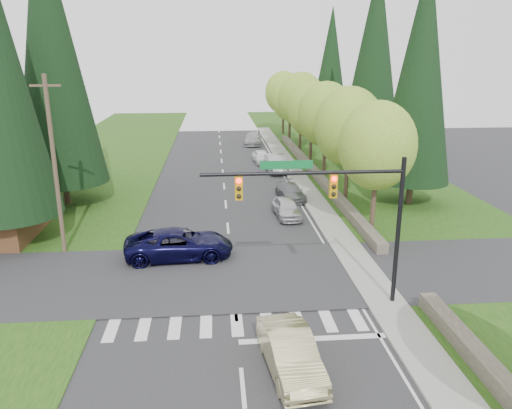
{
  "coord_description": "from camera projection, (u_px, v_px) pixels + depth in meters",
  "views": [
    {
      "loc": [
        -0.78,
        -15.55,
        10.9
      ],
      "look_at": [
        1.51,
        11.42,
        2.8
      ],
      "focal_mm": 35.0,
      "sensor_mm": 36.0,
      "label": 1
    }
  ],
  "objects": [
    {
      "name": "conifer_e_a",
      "position": [
        421.0,
        72.0,
        35.45
      ],
      "size": [
        5.44,
        5.44,
        17.8
      ],
      "color": "#38281C",
      "rests_on": "ground"
    },
    {
      "name": "conifer_e_b",
      "position": [
        374.0,
        57.0,
        48.61
      ],
      "size": [
        6.12,
        6.12,
        19.8
      ],
      "color": "#38281C",
      "rests_on": "ground"
    },
    {
      "name": "traffic_signal",
      "position": [
        336.0,
        200.0,
        21.25
      ],
      "size": [
        8.7,
        0.37,
        6.8
      ],
      "color": "black",
      "rests_on": "ground"
    },
    {
      "name": "decid_tree_1",
      "position": [
        349.0,
        127.0,
        37.17
      ],
      "size": [
        5.2,
        5.2,
        8.8
      ],
      "color": "#38281C",
      "rests_on": "ground"
    },
    {
      "name": "decid_tree_2",
      "position": [
        326.0,
        115.0,
        43.8
      ],
      "size": [
        5.0,
        5.0,
        8.82
      ],
      "color": "#38281C",
      "rests_on": "ground"
    },
    {
      "name": "decid_tree_3",
      "position": [
        312.0,
        109.0,
        50.56
      ],
      "size": [
        5.0,
        5.0,
        8.55
      ],
      "color": "#38281C",
      "rests_on": "ground"
    },
    {
      "name": "utility_pole",
      "position": [
        55.0,
        165.0,
        27.24
      ],
      "size": [
        1.6,
        0.24,
        10.0
      ],
      "color": "#473828",
      "rests_on": "ground"
    },
    {
      "name": "suv_navy",
      "position": [
        179.0,
        244.0,
        27.75
      ],
      "size": [
        6.12,
        3.12,
        1.66
      ],
      "primitive_type": "imported",
      "rotation": [
        0.0,
        0.0,
        1.63
      ],
      "color": "black",
      "rests_on": "ground"
    },
    {
      "name": "grass_east",
      "position": [
        396.0,
        204.0,
        38.17
      ],
      "size": [
        14.0,
        110.0,
        0.06
      ],
      "primitive_type": "cube",
      "color": "#1A4312",
      "rests_on": "ground"
    },
    {
      "name": "conifer_w_e",
      "position": [
        50.0,
        63.0,
        40.67
      ],
      "size": [
        5.78,
        5.78,
        18.8
      ],
      "color": "#38281C",
      "rests_on": "ground"
    },
    {
      "name": "parked_car_d",
      "position": [
        262.0,
        157.0,
        52.54
      ],
      "size": [
        1.95,
        4.06,
        1.34
      ],
      "primitive_type": "imported",
      "rotation": [
        0.0,
        0.0,
        0.1
      ],
      "color": "white",
      "rests_on": "ground"
    },
    {
      "name": "parked_car_c",
      "position": [
        276.0,
        163.0,
        48.53
      ],
      "size": [
        1.96,
        5.05,
        1.64
      ],
      "primitive_type": "imported",
      "rotation": [
        0.0,
        0.0,
        0.05
      ],
      "color": "#A8A8AD",
      "rests_on": "ground"
    },
    {
      "name": "curb_east",
      "position": [
        302.0,
        198.0,
        39.5
      ],
      "size": [
        0.2,
        80.0,
        0.13
      ],
      "primitive_type": "cube",
      "color": "gray",
      "rests_on": "ground"
    },
    {
      "name": "stone_wall_north",
      "position": [
        314.0,
        172.0,
        47.26
      ],
      "size": [
        0.7,
        40.0,
        0.7
      ],
      "primitive_type": "cube",
      "color": "#4C4438",
      "rests_on": "ground"
    },
    {
      "name": "decid_tree_5",
      "position": [
        290.0,
        99.0,
        63.96
      ],
      "size": [
        4.8,
        4.8,
        8.3
      ],
      "color": "#38281C",
      "rests_on": "ground"
    },
    {
      "name": "ground",
      "position": [
        241.0,
        370.0,
        18.03
      ],
      "size": [
        120.0,
        120.0,
        0.0
      ],
      "primitive_type": "plane",
      "color": "#28282B",
      "rests_on": "ground"
    },
    {
      "name": "decid_tree_4",
      "position": [
        301.0,
        100.0,
        57.14
      ],
      "size": [
        5.4,
        5.4,
        9.18
      ],
      "color": "#38281C",
      "rests_on": "ground"
    },
    {
      "name": "conifer_w_c",
      "position": [
        51.0,
        50.0,
        34.82
      ],
      "size": [
        6.46,
        6.46,
        20.8
      ],
      "color": "#38281C",
      "rests_on": "ground"
    },
    {
      "name": "sedan_champagne",
      "position": [
        290.0,
        353.0,
        17.74
      ],
      "size": [
        2.12,
        4.71,
        1.5
      ],
      "primitive_type": "imported",
      "rotation": [
        0.0,
        0.0,
        0.12
      ],
      "color": "#D0C38A",
      "rests_on": "ground"
    },
    {
      "name": "cross_street",
      "position": [
        232.0,
        276.0,
        25.66
      ],
      "size": [
        120.0,
        8.0,
        0.1
      ],
      "primitive_type": "cube",
      "color": "#28282B",
      "rests_on": "ground"
    },
    {
      "name": "sidewalk_east",
      "position": [
        312.0,
        198.0,
        39.57
      ],
      "size": [
        1.8,
        80.0,
        0.13
      ],
      "primitive_type": "cube",
      "color": "gray",
      "rests_on": "ground"
    },
    {
      "name": "decid_tree_6",
      "position": [
        283.0,
        93.0,
        70.55
      ],
      "size": [
        5.2,
        5.2,
        8.86
      ],
      "color": "#38281C",
      "rests_on": "ground"
    },
    {
      "name": "conifer_e_c",
      "position": [
        331.0,
        69.0,
        62.32
      ],
      "size": [
        5.1,
        5.1,
        16.8
      ],
      "color": "#38281C",
      "rests_on": "ground"
    },
    {
      "name": "parked_car_e",
      "position": [
        253.0,
        139.0,
        63.42
      ],
      "size": [
        2.63,
        5.3,
        1.48
      ],
      "primitive_type": "imported",
      "rotation": [
        0.0,
        0.0,
        -0.11
      ],
      "color": "#A4A5A9",
      "rests_on": "ground"
    },
    {
      "name": "parked_car_a",
      "position": [
        287.0,
        208.0,
        34.87
      ],
      "size": [
        1.88,
        4.09,
        1.36
      ],
      "primitive_type": "imported",
      "rotation": [
        0.0,
        0.0,
        0.07
      ],
      "color": "silver",
      "rests_on": "ground"
    },
    {
      "name": "grass_west",
      "position": [
        46.0,
        212.0,
        36.06
      ],
      "size": [
        14.0,
        110.0,
        0.06
      ],
      "primitive_type": "cube",
      "color": "#1A4312",
      "rests_on": "ground"
    },
    {
      "name": "parked_car_b",
      "position": [
        291.0,
        192.0,
        39.27
      ],
      "size": [
        2.21,
        4.39,
        1.22
      ],
      "primitive_type": "imported",
      "rotation": [
        0.0,
        0.0,
        0.12
      ],
      "color": "slate",
      "rests_on": "ground"
    },
    {
      "name": "decid_tree_0",
      "position": [
        377.0,
        146.0,
        30.53
      ],
      "size": [
        4.8,
        4.8,
        8.37
      ],
      "color": "#38281C",
      "rests_on": "ground"
    }
  ]
}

